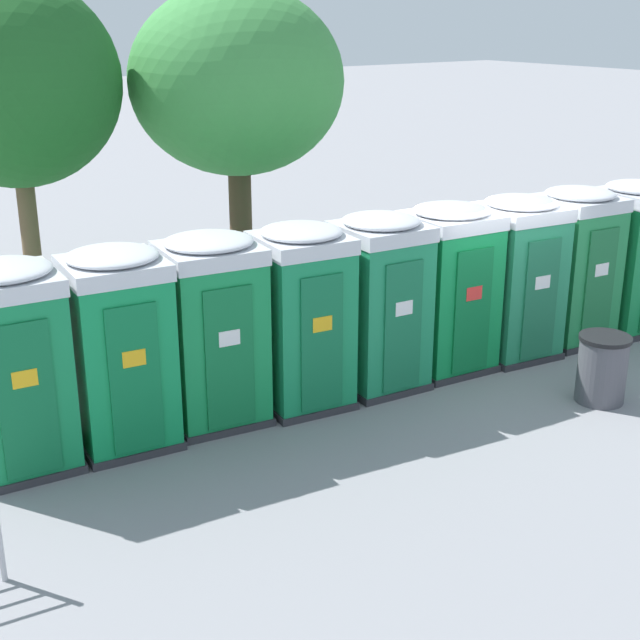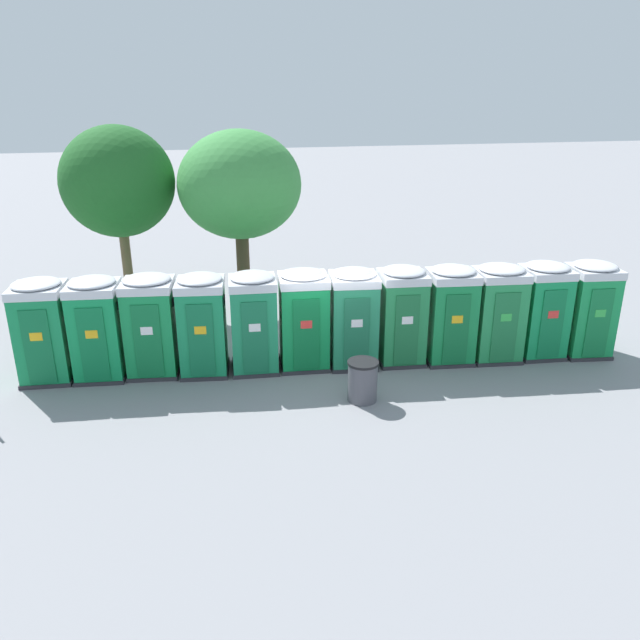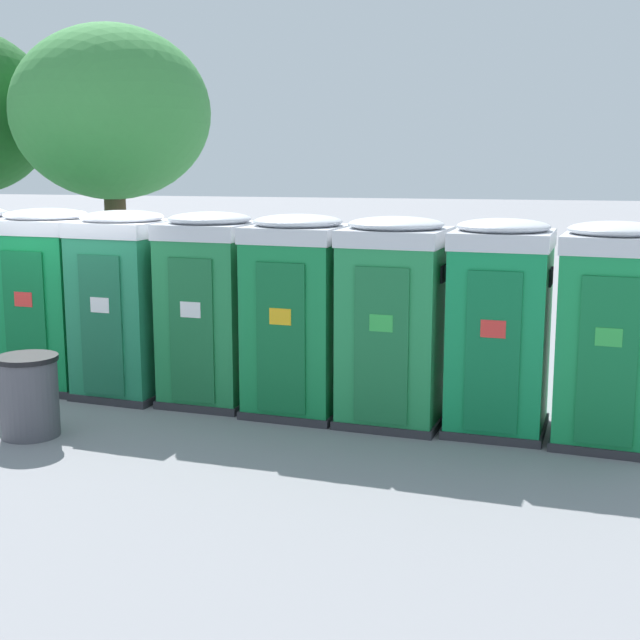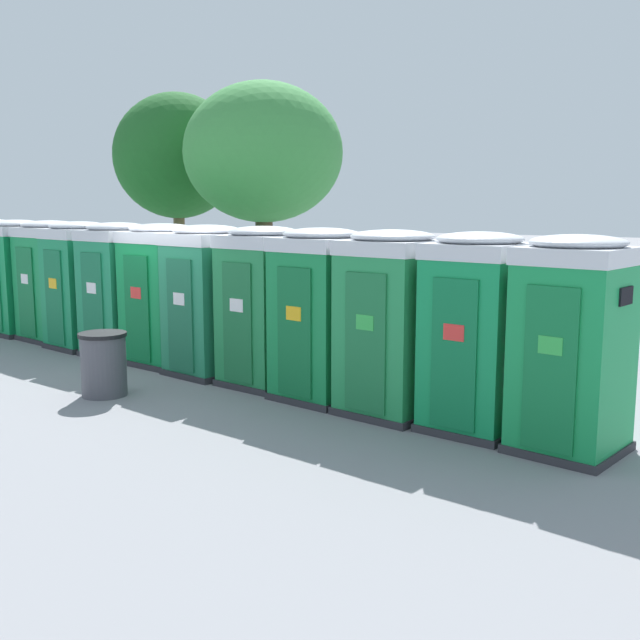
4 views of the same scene
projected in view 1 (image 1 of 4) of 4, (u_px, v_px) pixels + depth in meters
The scene contains 13 objects.
ground_plane at pixel (473, 358), 14.06m from camera, with size 120.00×120.00×0.00m, color gray.
portapotty_0 at pixel (14, 367), 10.34m from camera, with size 1.29×1.29×2.54m.
portapotty_1 at pixel (119, 348), 10.92m from camera, with size 1.30×1.31×2.54m.
portapotty_2 at pixel (212, 329), 11.56m from camera, with size 1.37×1.34×2.54m.
portapotty_3 at pixel (302, 316), 12.05m from camera, with size 1.30×1.33×2.54m.
portapotty_4 at pixel (380, 301), 12.64m from camera, with size 1.25×1.28×2.54m.
portapotty_5 at pixel (448, 287), 13.27m from camera, with size 1.33×1.29×2.54m.
portapotty_6 at pixel (516, 277), 13.80m from camera, with size 1.32×1.33×2.54m.
portapotty_7 at pixel (574, 265), 14.43m from camera, with size 1.26×1.30×2.54m.
portapotty_8 at pixel (633, 256), 14.94m from camera, with size 1.32×1.32×2.54m.
street_tree_0 at pixel (13, 83), 13.79m from camera, with size 3.33×3.33×5.77m.
street_tree_1 at pixel (237, 82), 15.11m from camera, with size 3.66×3.66×5.64m.
trash_can at pixel (602, 368), 12.37m from camera, with size 0.72×0.72×0.97m.
Camera 1 is at (-9.45, -9.34, 5.23)m, focal length 50.00 mm.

